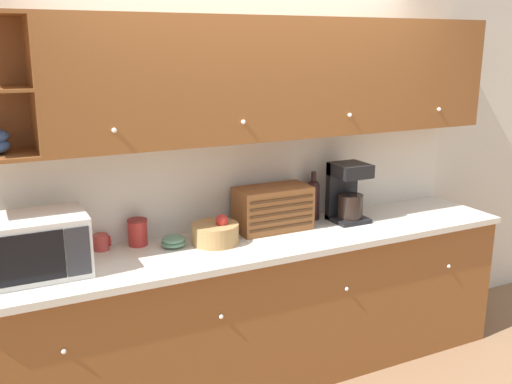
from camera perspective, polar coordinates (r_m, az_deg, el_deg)
name	(u,v)px	position (r m, az deg, el deg)	size (l,w,h in m)	color
ground_plane	(242,351)	(4.17, -1.37, -15.63)	(24.00, 24.00, 0.00)	#896647
wall_back	(239,170)	(3.72, -1.69, 2.17)	(5.72, 0.06, 2.60)	beige
counter_unit	(263,308)	(3.70, 0.66, -11.52)	(3.34, 0.65, 0.94)	brown
backsplash_panel	(242,180)	(3.70, -1.45, 1.20)	(3.32, 0.01, 0.61)	silver
upper_cabinets	(278,78)	(3.52, 2.23, 11.31)	(3.32, 0.38, 0.71)	brown
microwave	(34,246)	(3.14, -21.36, -5.05)	(0.53, 0.37, 0.32)	silver
mug	(101,242)	(3.43, -15.20, -4.87)	(0.10, 0.09, 0.09)	#B73D38
storage_canister	(138,232)	(3.45, -11.74, -3.96)	(0.12, 0.12, 0.16)	#B22D28
bowl_stack_on_counter	(173,241)	(3.40, -8.26, -4.89)	(0.15, 0.15, 0.07)	slate
fruit_basket	(216,233)	(3.42, -4.07, -4.12)	(0.28, 0.28, 0.18)	#A87F4C
bread_box	(273,208)	(3.65, 1.69, -1.64)	(0.48, 0.25, 0.28)	brown
wine_bottle	(313,198)	(3.88, 5.73, -0.56)	(0.09, 0.09, 0.33)	black
coffee_maker	(347,192)	(3.86, 9.12, 0.02)	(0.23, 0.23, 0.40)	black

